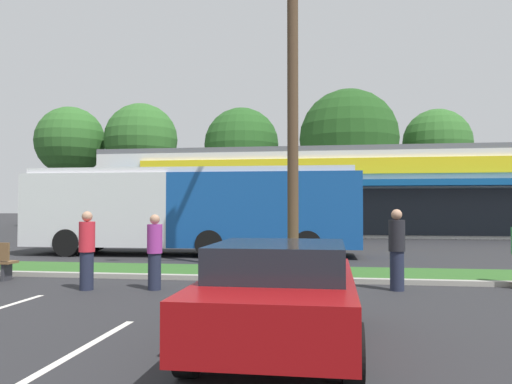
% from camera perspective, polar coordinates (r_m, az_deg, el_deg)
% --- Properties ---
extents(grass_median, '(56.00, 2.20, 0.12)m').
position_cam_1_polar(grass_median, '(14.33, -5.90, -8.70)').
color(grass_median, '#2D5B23').
rests_on(grass_median, ground_plane).
extents(curb_lip, '(56.00, 0.24, 0.12)m').
position_cam_1_polar(curb_lip, '(13.16, -7.24, -9.33)').
color(curb_lip, '#99968C').
rests_on(curb_lip, ground_plane).
extents(parking_stripe_2, '(0.12, 4.80, 0.01)m').
position_cam_1_polar(parking_stripe_2, '(6.60, -22.02, -17.62)').
color(parking_stripe_2, silver).
rests_on(parking_stripe_2, ground_plane).
extents(storefront_building, '(28.73, 14.19, 5.34)m').
position_cam_1_polar(storefront_building, '(36.21, 8.42, -0.23)').
color(storefront_building, silver).
rests_on(storefront_building, ground_plane).
extents(tree_far_left, '(6.12, 6.12, 10.69)m').
position_cam_1_polar(tree_far_left, '(49.05, -19.85, 5.28)').
color(tree_far_left, '#473323').
rests_on(tree_far_left, ground_plane).
extents(tree_left, '(6.38, 6.38, 10.87)m').
position_cam_1_polar(tree_left, '(46.69, -12.59, 5.63)').
color(tree_left, '#473323').
rests_on(tree_left, ground_plane).
extents(tree_mid_left, '(6.59, 6.59, 10.58)m').
position_cam_1_polar(tree_mid_left, '(45.99, -1.61, 5.21)').
color(tree_mid_left, '#473323').
rests_on(tree_mid_left, ground_plane).
extents(tree_mid, '(8.14, 8.14, 11.45)m').
position_cam_1_polar(tree_mid, '(43.26, 10.23, 5.81)').
color(tree_mid, '#473323').
rests_on(tree_mid, ground_plane).
extents(tree_mid_right, '(5.85, 5.85, 10.18)m').
position_cam_1_polar(tree_mid_right, '(47.10, 19.40, 5.10)').
color(tree_mid_right, '#473323').
rests_on(tree_mid_right, ground_plane).
extents(utility_pole, '(3.03, 2.40, 11.02)m').
position_cam_1_polar(utility_pole, '(14.52, 3.54, 14.52)').
color(utility_pole, '#4C3826').
rests_on(utility_pole, ground_plane).
extents(city_bus, '(12.59, 2.90, 3.25)m').
position_cam_1_polar(city_bus, '(19.61, -7.11, -1.77)').
color(city_bus, '#144793').
rests_on(city_bus, ground_plane).
extents(car_0, '(1.97, 4.25, 1.37)m').
position_cam_1_polar(car_0, '(6.85, 2.77, -10.98)').
color(car_0, maroon).
rests_on(car_0, ground_plane).
extents(car_1, '(4.77, 1.95, 1.59)m').
position_cam_1_polar(car_1, '(27.87, -18.41, -3.61)').
color(car_1, '#B7B7BC').
rests_on(car_1, ground_plane).
extents(car_3, '(4.61, 2.02, 1.60)m').
position_cam_1_polar(car_3, '(25.12, -2.38, -3.90)').
color(car_3, '#B7B7BC').
rests_on(car_3, ground_plane).
extents(pedestrian_near_bench, '(0.33, 0.33, 1.66)m').
position_cam_1_polar(pedestrian_near_bench, '(11.63, -11.14, -6.51)').
color(pedestrian_near_bench, '#1E2338').
rests_on(pedestrian_near_bench, ground_plane).
extents(pedestrian_by_pole, '(0.36, 0.36, 1.77)m').
position_cam_1_polar(pedestrian_by_pole, '(11.71, 15.31, -6.17)').
color(pedestrian_by_pole, '#1E2338').
rests_on(pedestrian_by_pole, ground_plane).
extents(pedestrian_far, '(0.35, 0.35, 1.73)m').
position_cam_1_polar(pedestrian_far, '(11.99, -18.20, -6.14)').
color(pedestrian_far, '#1E2338').
rests_on(pedestrian_far, ground_plane).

